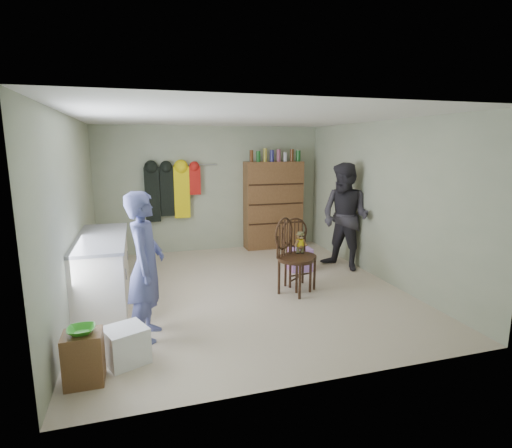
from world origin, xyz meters
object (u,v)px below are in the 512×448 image
object	(u,v)px
counter	(103,271)
chair_front	(298,250)
dresser	(273,204)
chair_far	(291,253)

from	to	relation	value
counter	chair_front	bearing A→B (deg)	-2.37
dresser	counter	bearing A→B (deg)	-144.32
counter	chair_far	bearing A→B (deg)	-6.67
chair_front	counter	bearing A→B (deg)	168.30
dresser	chair_far	bearing A→B (deg)	-103.30
chair_front	chair_far	xyz separation A→B (m)	(-0.19, -0.19, 0.01)
dresser	chair_front	bearing A→B (deg)	-100.06
chair_far	chair_front	bearing A→B (deg)	6.07
counter	dresser	bearing A→B (deg)	35.68
counter	chair_front	size ratio (longest dim) A/B	1.77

